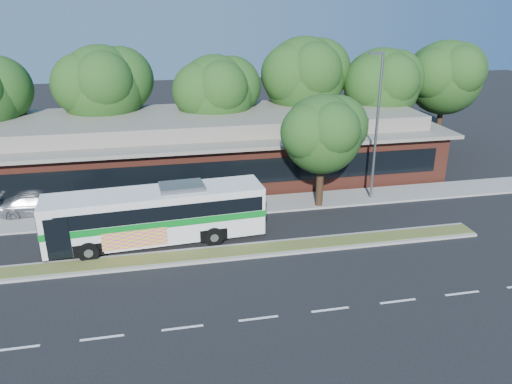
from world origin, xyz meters
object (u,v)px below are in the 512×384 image
sedan (38,204)px  lamp_post (376,124)px  sidewalk_tree (327,132)px  transit_bus (157,212)px

sedan → lamp_post: bearing=-97.3°
sedan → sidewalk_tree: (16.87, -2.17, 4.01)m
lamp_post → sidewalk_tree: 3.26m
sidewalk_tree → lamp_post: bearing=6.6°
lamp_post → sedan: (-20.11, 1.80, -4.26)m
transit_bus → sidewalk_tree: (10.03, 3.01, 2.93)m
sidewalk_tree → transit_bus: bearing=-163.3°
transit_bus → sedan: bearing=138.8°
lamp_post → sedan: bearing=174.9°
lamp_post → transit_bus: (-13.26, -3.39, -3.18)m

